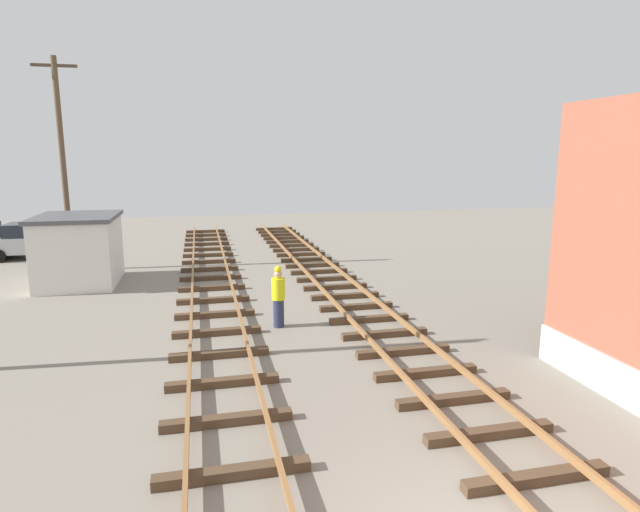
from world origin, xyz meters
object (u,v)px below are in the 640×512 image
(utility_pole_far, at_px, (63,162))
(track_worker_foreground, at_px, (278,297))
(parked_car_silver, at_px, (33,240))
(control_hut, at_px, (79,250))

(utility_pole_far, height_order, track_worker_foreground, utility_pole_far)
(track_worker_foreground, bearing_deg, utility_pole_far, 128.24)
(utility_pole_far, bearing_deg, track_worker_foreground, -51.76)
(parked_car_silver, bearing_deg, control_hut, -61.29)
(parked_car_silver, relative_size, track_worker_foreground, 2.25)
(utility_pole_far, bearing_deg, parked_car_silver, 125.96)
(control_hut, relative_size, parked_car_silver, 0.90)
(control_hut, height_order, utility_pole_far, utility_pole_far)
(control_hut, relative_size, utility_pole_far, 0.42)
(control_hut, height_order, parked_car_silver, control_hut)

